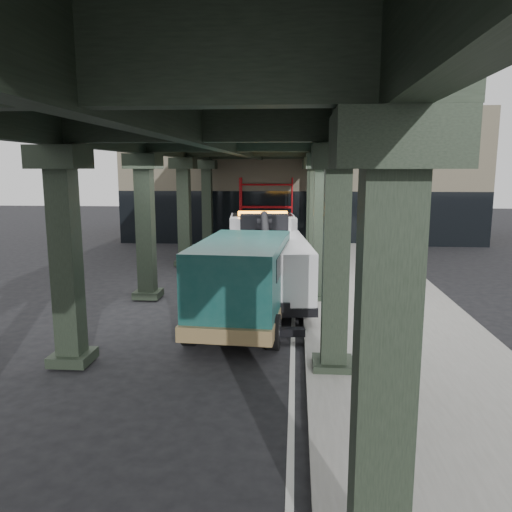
% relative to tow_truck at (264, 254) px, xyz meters
% --- Properties ---
extents(ground, '(90.00, 90.00, 0.00)m').
position_rel_tow_truck_xyz_m(ground, '(-0.62, -3.06, -1.46)').
color(ground, black).
rests_on(ground, ground).
extents(sidewalk, '(5.00, 40.00, 0.15)m').
position_rel_tow_truck_xyz_m(sidewalk, '(3.88, -1.06, -1.39)').
color(sidewalk, gray).
rests_on(sidewalk, ground).
extents(lane_stripe, '(0.12, 38.00, 0.01)m').
position_rel_tow_truck_xyz_m(lane_stripe, '(1.08, -1.06, -1.46)').
color(lane_stripe, silver).
rests_on(lane_stripe, ground).
extents(viaduct, '(7.40, 32.00, 6.40)m').
position_rel_tow_truck_xyz_m(viaduct, '(-1.02, -1.06, 4.00)').
color(viaduct, black).
rests_on(viaduct, ground).
extents(building, '(22.00, 10.00, 8.00)m').
position_rel_tow_truck_xyz_m(building, '(1.38, 16.94, 2.54)').
color(building, '#C6B793').
rests_on(building, ground).
extents(scaffolding, '(3.08, 0.88, 4.00)m').
position_rel_tow_truck_xyz_m(scaffolding, '(-0.62, 11.58, 0.64)').
color(scaffolding, '#B80E13').
rests_on(scaffolding, ground).
extents(tow_truck, '(3.42, 9.35, 3.00)m').
position_rel_tow_truck_xyz_m(tow_truck, '(0.00, 0.00, 0.00)').
color(tow_truck, black).
rests_on(tow_truck, ground).
extents(towed_van, '(2.86, 6.37, 2.52)m').
position_rel_tow_truck_xyz_m(towed_van, '(-0.35, -3.64, -0.11)').
color(towed_van, '#12433F').
rests_on(towed_van, ground).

